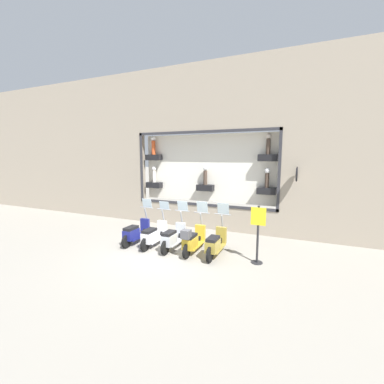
# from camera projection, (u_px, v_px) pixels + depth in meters

# --- Properties ---
(ground_plane) EXTENTS (120.00, 120.00, 0.00)m
(ground_plane) POSITION_uv_depth(u_px,v_px,m) (166.00, 254.00, 8.76)
(ground_plane) COLOR gray
(building_facade) EXTENTS (1.20, 36.00, 7.32)m
(building_facade) POSITION_uv_depth(u_px,v_px,m) (205.00, 147.00, 11.51)
(building_facade) COLOR gray
(building_facade) RESTS_ON ground_plane
(scooter_olive_0) EXTENTS (1.80, 0.60, 1.67)m
(scooter_olive_0) POSITION_uv_depth(u_px,v_px,m) (216.00, 243.00, 8.51)
(scooter_olive_0) COLOR black
(scooter_olive_0) RESTS_ON ground_plane
(scooter_yellow_1) EXTENTS (1.80, 0.60, 1.67)m
(scooter_yellow_1) POSITION_uv_depth(u_px,v_px,m) (193.00, 240.00, 8.77)
(scooter_yellow_1) COLOR black
(scooter_yellow_1) RESTS_ON ground_plane
(scooter_silver_2) EXTENTS (1.80, 0.61, 1.62)m
(scooter_silver_2) POSITION_uv_depth(u_px,v_px,m) (173.00, 238.00, 9.15)
(scooter_silver_2) COLOR black
(scooter_silver_2) RESTS_ON ground_plane
(scooter_white_3) EXTENTS (1.80, 0.60, 1.56)m
(scooter_white_3) POSITION_uv_depth(u_px,v_px,m) (154.00, 235.00, 9.46)
(scooter_white_3) COLOR black
(scooter_white_3) RESTS_ON ground_plane
(scooter_navy_4) EXTENTS (1.80, 0.60, 1.61)m
(scooter_navy_4) POSITION_uv_depth(u_px,v_px,m) (136.00, 232.00, 9.78)
(scooter_navy_4) COLOR black
(scooter_navy_4) RESTS_ON ground_plane
(shop_sign_post) EXTENTS (0.36, 0.45, 1.82)m
(shop_sign_post) POSITION_uv_depth(u_px,v_px,m) (258.00, 232.00, 7.88)
(shop_sign_post) COLOR #232326
(shop_sign_post) RESTS_ON ground_plane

